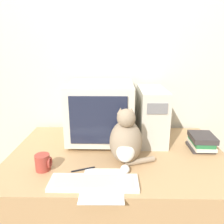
{
  "coord_description": "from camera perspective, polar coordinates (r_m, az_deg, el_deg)",
  "views": [
    {
      "loc": [
        -0.01,
        -0.84,
        1.41
      ],
      "look_at": [
        -0.04,
        0.5,
        1.01
      ],
      "focal_mm": 35.0,
      "sensor_mm": 36.0,
      "label": 1
    }
  ],
  "objects": [
    {
      "name": "wall_back",
      "position": [
        1.83,
        1.5,
        11.61
      ],
      "size": [
        7.0,
        0.05,
        2.5
      ],
      "color": "beige",
      "rests_on": "ground_plane"
    },
    {
      "name": "desk",
      "position": [
        1.67,
        1.38,
        -21.95
      ],
      "size": [
        1.4,
        0.91,
        0.75
      ],
      "color": "tan",
      "rests_on": "ground_plane"
    },
    {
      "name": "crt_monitor",
      "position": [
        1.58,
        -2.97,
        0.18
      ],
      "size": [
        0.45,
        0.45,
        0.42
      ],
      "color": "beige",
      "rests_on": "desk"
    },
    {
      "name": "computer_tower",
      "position": [
        1.62,
        10.23,
        -0.64
      ],
      "size": [
        0.18,
        0.43,
        0.38
      ],
      "color": "beige",
      "rests_on": "desk"
    },
    {
      "name": "keyboard",
      "position": [
        1.16,
        -4.78,
        -17.89
      ],
      "size": [
        0.45,
        0.14,
        0.02
      ],
      "color": "silver",
      "rests_on": "desk"
    },
    {
      "name": "cat",
      "position": [
        1.29,
        3.69,
        -7.47
      ],
      "size": [
        0.28,
        0.27,
        0.35
      ],
      "rotation": [
        0.0,
        0.0,
        -0.06
      ],
      "color": "gray",
      "rests_on": "desk"
    },
    {
      "name": "book_stack",
      "position": [
        1.61,
        22.32,
        -7.17
      ],
      "size": [
        0.16,
        0.2,
        0.1
      ],
      "color": "#383333",
      "rests_on": "desk"
    },
    {
      "name": "pen",
      "position": [
        1.28,
        -7.54,
        -14.63
      ],
      "size": [
        0.13,
        0.06,
        0.01
      ],
      "color": "black",
      "rests_on": "desk"
    },
    {
      "name": "paper_sheet",
      "position": [
        1.16,
        -2.51,
        -18.41
      ],
      "size": [
        0.21,
        0.3,
        0.0
      ],
      "color": "white",
      "rests_on": "desk"
    },
    {
      "name": "mug",
      "position": [
        1.31,
        -17.55,
        -12.45
      ],
      "size": [
        0.09,
        0.08,
        0.09
      ],
      "color": "#9E382D",
      "rests_on": "desk"
    }
  ]
}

